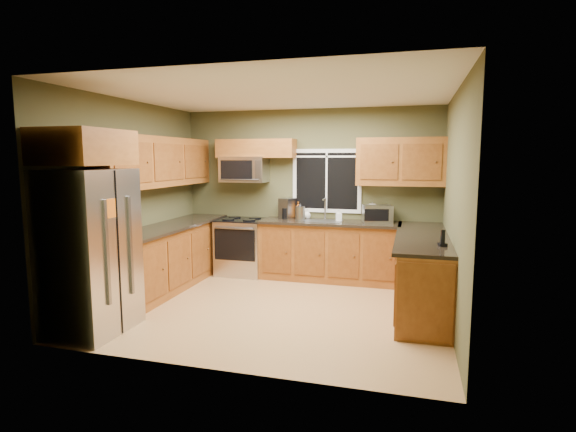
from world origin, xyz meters
The scene contains 29 objects.
floor centered at (0.00, 0.00, 0.00)m, with size 4.20×4.20×0.00m, color tan.
ceiling centered at (0.00, 0.00, 2.70)m, with size 4.20×4.20×0.00m, color white.
back_wall centered at (0.00, 1.80, 1.35)m, with size 4.20×4.20×0.00m, color #4B4A2B.
front_wall centered at (0.00, -1.80, 1.35)m, with size 4.20×4.20×0.00m, color #4B4A2B.
left_wall centered at (-2.10, 0.00, 1.35)m, with size 3.60×3.60×0.00m, color #4B4A2B.
right_wall centered at (2.10, 0.00, 1.35)m, with size 3.60×3.60×0.00m, color #4B4A2B.
window centered at (0.30, 1.78, 1.55)m, with size 1.12×0.03×1.02m.
base_cabinets_left centered at (-1.80, 0.48, 0.45)m, with size 0.60×2.65×0.90m, color brown.
countertop_left centered at (-1.78, 0.48, 0.92)m, with size 0.65×2.65×0.04m, color black.
base_cabinets_back centered at (0.42, 1.50, 0.45)m, with size 2.17×0.60×0.90m, color brown.
countertop_back centered at (0.42, 1.48, 0.92)m, with size 2.17×0.65×0.04m, color black.
base_cabinets_peninsula centered at (1.80, 0.54, 0.45)m, with size 0.60×2.52×0.90m.
countertop_peninsula centered at (1.78, 0.55, 0.92)m, with size 0.65×2.50×0.04m, color black.
upper_cabinets_left centered at (-1.94, 0.48, 1.86)m, with size 0.33×2.65×0.72m, color brown.
upper_cabinets_back_left centered at (-0.85, 1.64, 2.07)m, with size 1.30×0.33×0.30m, color brown.
upper_cabinets_back_right centered at (1.45, 1.64, 1.86)m, with size 1.30×0.33×0.72m, color brown.
upper_cabinet_over_fridge centered at (-1.74, -1.30, 2.03)m, with size 0.72×0.90×0.38m, color brown.
refrigerator centered at (-1.74, -1.30, 0.90)m, with size 0.74×0.90×1.80m.
range centered at (-1.05, 1.47, 0.47)m, with size 0.76×0.69×0.94m.
microwave centered at (-1.05, 1.61, 1.73)m, with size 0.76×0.41×0.42m.
sink centered at (0.30, 1.49, 0.95)m, with size 0.60×0.42×0.36m.
toaster_oven centered at (1.14, 1.54, 1.07)m, with size 0.49×0.42×0.27m.
coffee_maker centered at (-0.32, 1.64, 1.09)m, with size 0.27×0.31×0.33m.
kettle centered at (-0.05, 1.43, 1.07)m, with size 0.20×0.20×0.27m.
paper_towel_roll centered at (1.04, 1.68, 1.07)m, with size 0.14×0.14×0.30m.
soap_bottle_a centered at (-0.15, 1.70, 1.07)m, with size 0.10×0.10×0.27m, color orange.
soap_bottle_b centered at (0.54, 1.54, 1.03)m, with size 0.08×0.08×0.18m, color white.
soap_bottle_c centered at (0.00, 1.69, 1.02)m, with size 0.12×0.12×0.15m, color white.
cordless_phone centered at (1.98, -0.16, 1.00)m, with size 0.11×0.11×0.19m.
Camera 1 is at (1.63, -5.36, 1.92)m, focal length 28.00 mm.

